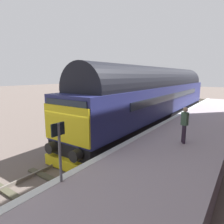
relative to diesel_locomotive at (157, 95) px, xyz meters
name	(u,v)px	position (x,y,z in m)	size (l,w,h in m)	color
ground_plane	(86,160)	(0.00, -8.61, -2.49)	(140.00, 140.00, 0.00)	#665A53
track_main	(86,159)	(0.00, -8.61, -2.43)	(2.50, 60.00, 0.15)	gray
station_platform	(157,171)	(3.60, -8.61, -1.99)	(4.00, 44.00, 1.01)	#A89BA2
diesel_locomotive	(157,95)	(0.00, 0.00, 0.00)	(2.74, 20.01, 4.68)	black
signal_post_far	(151,89)	(-1.83, 2.94, 0.26)	(0.44, 0.22, 4.26)	gray
platform_number_sign	(59,143)	(1.88, -11.72, -0.32)	(0.10, 0.44, 1.74)	slate
waiting_passenger	(185,122)	(3.87, -6.31, -0.50)	(0.46, 0.46, 1.64)	#362737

